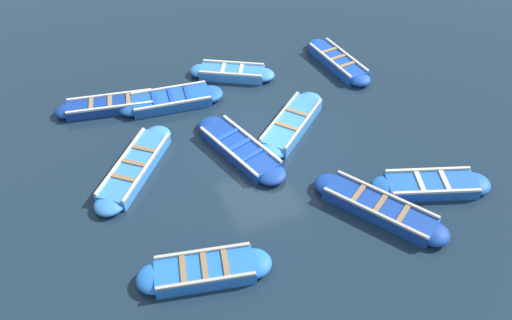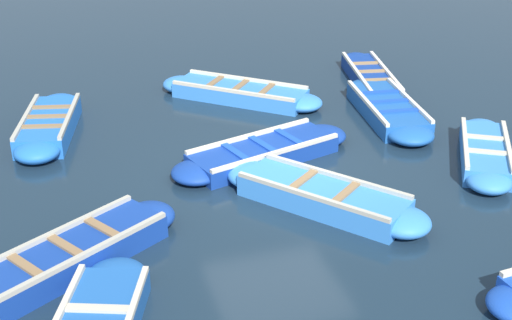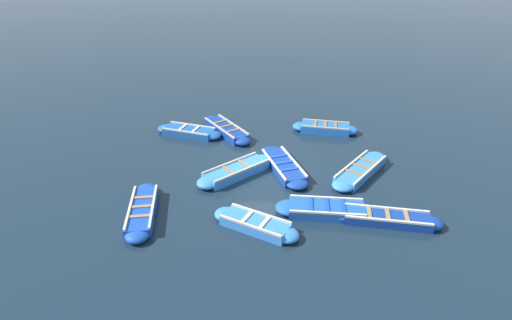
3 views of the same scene
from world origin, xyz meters
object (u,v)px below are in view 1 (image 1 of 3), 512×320
object	(u,v)px
boat_centre	(240,149)
boat_outer_left	(111,105)
boat_tucked	(379,208)
boat_mid_row	(232,73)
buoy_orange_near	(276,143)
boat_near_quay	(431,185)
boat_drifting	(135,167)
boat_broadside	(205,271)
boat_bow_out	(292,124)
boat_stern_in	(338,61)
boat_end_of_row	(171,100)

from	to	relation	value
boat_centre	boat_outer_left	world-z (taller)	boat_outer_left
boat_centre	boat_tucked	bearing A→B (deg)	-55.30
boat_mid_row	buoy_orange_near	xyz separation A→B (m)	(-0.13, -4.22, -0.02)
boat_tucked	boat_near_quay	size ratio (longest dim) A/B	1.06
boat_drifting	boat_centre	world-z (taller)	boat_drifting
boat_mid_row	buoy_orange_near	bearing A→B (deg)	-91.77
boat_broadside	boat_outer_left	bearing A→B (deg)	96.24
boat_drifting	boat_bow_out	world-z (taller)	boat_bow_out
boat_broadside	boat_near_quay	xyz separation A→B (m)	(6.92, 0.24, -0.03)
boat_tucked	boat_stern_in	bearing A→B (deg)	69.10
boat_tucked	boat_mid_row	world-z (taller)	boat_tucked
boat_end_of_row	boat_broadside	bearing A→B (deg)	-99.33
boat_outer_left	buoy_orange_near	bearing A→B (deg)	-42.07
boat_stern_in	buoy_orange_near	size ratio (longest dim) A/B	11.40
boat_tucked	boat_end_of_row	size ratio (longest dim) A/B	1.01
boat_stern_in	boat_near_quay	distance (m)	6.80
boat_mid_row	boat_bow_out	size ratio (longest dim) A/B	0.90
boat_near_quay	boat_end_of_row	bearing A→B (deg)	130.13
boat_near_quay	boat_bow_out	world-z (taller)	boat_bow_out
boat_centre	boat_mid_row	bearing A→B (deg)	72.45
boat_drifting	boat_broadside	bearing A→B (deg)	-80.09
boat_mid_row	boat_near_quay	xyz separation A→B (m)	(3.22, -7.61, -0.00)
boat_mid_row	boat_stern_in	xyz separation A→B (m)	(4.00, -0.85, 0.00)
buoy_orange_near	boat_stern_in	bearing A→B (deg)	39.22
boat_end_of_row	buoy_orange_near	world-z (taller)	boat_end_of_row
boat_centre	buoy_orange_near	distance (m)	1.16
boat_drifting	boat_centre	bearing A→B (deg)	-7.87
boat_outer_left	boat_bow_out	world-z (taller)	boat_bow_out
boat_broadside	boat_bow_out	distance (m)	6.16
boat_end_of_row	boat_near_quay	distance (m)	8.94
boat_end_of_row	boat_outer_left	xyz separation A→B (m)	(-2.00, 0.53, -0.01)
buoy_orange_near	boat_tucked	bearing A→B (deg)	-67.47
boat_outer_left	boat_bow_out	xyz separation A→B (m)	(5.27, -3.34, 0.02)
boat_tucked	boat_centre	bearing A→B (deg)	124.70
boat_tucked	boat_bow_out	size ratio (longest dim) A/B	1.09
boat_centre	boat_bow_out	size ratio (longest dim) A/B	1.13
boat_near_quay	buoy_orange_near	distance (m)	4.76
boat_mid_row	boat_broadside	size ratio (longest dim) A/B	0.91
boat_broadside	buoy_orange_near	xyz separation A→B (m)	(3.58, 3.63, -0.04)
boat_stern_in	boat_outer_left	bearing A→B (deg)	175.90
boat_drifting	boat_end_of_row	bearing A→B (deg)	55.60
boat_drifting	boat_broadside	distance (m)	4.35
boat_drifting	boat_outer_left	size ratio (longest dim) A/B	0.95
boat_near_quay	buoy_orange_near	world-z (taller)	boat_near_quay
boat_end_of_row	boat_bow_out	size ratio (longest dim) A/B	1.08
boat_tucked	boat_mid_row	distance (m)	7.90
boat_broadside	boat_outer_left	xyz separation A→B (m)	(-0.83, 7.61, -0.03)
boat_stern_in	boat_near_quay	size ratio (longest dim) A/B	1.01
boat_centre	buoy_orange_near	world-z (taller)	boat_centre
boat_near_quay	boat_mid_row	bearing A→B (deg)	112.91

